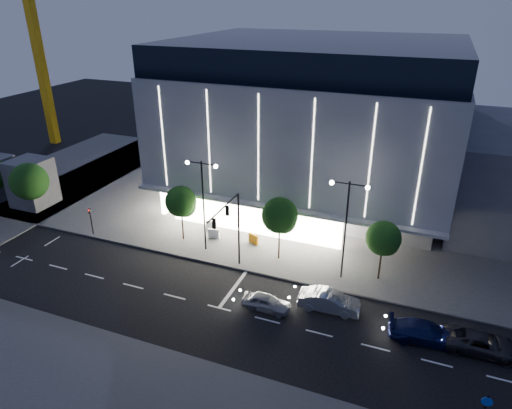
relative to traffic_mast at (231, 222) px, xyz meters
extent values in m
plane|color=black|center=(-1.00, -3.34, -5.03)|extent=(160.00, 160.00, 0.00)
cube|color=#474747|center=(4.00, 20.66, -4.95)|extent=(70.00, 40.00, 0.15)
cube|color=#474747|center=(-31.00, 6.66, -4.95)|extent=(16.00, 50.00, 0.15)
cube|color=#4C4C51|center=(2.00, 20.66, -3.03)|extent=(28.00, 21.00, 4.00)
cube|color=gray|center=(2.00, 18.66, 4.47)|extent=(30.00, 25.00, 11.00)
cube|color=black|center=(2.00, 18.66, 11.47)|extent=(29.40, 24.50, 3.00)
cube|color=white|center=(-1.00, 7.36, -3.03)|extent=(18.00, 0.40, 3.60)
cube|color=white|center=(-11.80, 12.66, -3.03)|extent=(0.40, 10.00, 3.60)
cube|color=gray|center=(2.00, 6.36, -0.93)|extent=(30.00, 2.00, 0.30)
cube|color=white|center=(2.00, 6.14, 4.47)|extent=(24.00, 0.06, 10.00)
cylinder|color=black|center=(0.00, 1.46, -1.53)|extent=(0.18, 0.18, 7.00)
cylinder|color=black|center=(0.00, -1.44, 1.97)|extent=(0.14, 5.80, 0.14)
cube|color=black|center=(0.00, -0.74, 1.37)|extent=(0.28, 0.18, 0.85)
cube|color=black|center=(0.00, -3.14, 1.37)|extent=(0.28, 0.18, 0.85)
sphere|color=#FF0C0C|center=(-0.12, -0.74, 1.67)|extent=(0.14, 0.14, 0.14)
cylinder|color=black|center=(-4.00, 2.66, -0.53)|extent=(0.16, 0.16, 9.00)
cylinder|color=black|center=(-4.70, 2.66, 3.77)|extent=(1.40, 0.10, 0.10)
cylinder|color=black|center=(-3.30, 2.66, 3.77)|extent=(1.40, 0.10, 0.10)
sphere|color=white|center=(-5.40, 2.66, 3.67)|extent=(0.36, 0.36, 0.36)
sphere|color=white|center=(-2.60, 2.66, 3.67)|extent=(0.36, 0.36, 0.36)
cylinder|color=black|center=(9.00, 2.66, -0.53)|extent=(0.16, 0.16, 9.00)
cylinder|color=black|center=(8.30, 2.66, 3.77)|extent=(1.40, 0.10, 0.10)
cylinder|color=black|center=(9.70, 2.66, 3.77)|extent=(1.40, 0.10, 0.10)
sphere|color=white|center=(7.60, 2.66, 3.67)|extent=(0.36, 0.36, 0.36)
sphere|color=white|center=(10.40, 2.66, 3.67)|extent=(0.36, 0.36, 0.36)
cylinder|color=black|center=(-16.00, 1.16, -3.53)|extent=(0.12, 0.12, 3.00)
cube|color=black|center=(-16.00, 1.16, -2.33)|extent=(0.22, 0.16, 0.55)
sphere|color=#FF0C0C|center=(-16.00, 1.05, -2.18)|extent=(0.10, 0.10, 0.10)
cylinder|color=#0C3FBF|center=(19.00, -10.89, -1.43)|extent=(0.56, 0.04, 0.56)
cube|color=gold|center=(-43.00, 24.66, 8.97)|extent=(1.20, 1.20, 28.00)
cylinder|color=black|center=(-7.00, 3.66, -3.14)|extent=(0.16, 0.16, 3.78)
sphere|color=#15330E|center=(-7.00, 3.66, -0.82)|extent=(3.02, 3.02, 3.02)
sphere|color=#15330E|center=(-6.70, 3.86, -1.36)|extent=(2.16, 2.16, 2.16)
sphere|color=#15330E|center=(-7.25, 3.51, -1.14)|extent=(1.94, 1.94, 1.94)
cylinder|color=black|center=(3.00, 3.66, -3.00)|extent=(0.16, 0.16, 4.06)
sphere|color=#15330E|center=(3.00, 3.66, -0.50)|extent=(3.25, 3.25, 3.25)
sphere|color=#15330E|center=(3.30, 3.86, -1.08)|extent=(2.32, 2.32, 2.32)
sphere|color=#15330E|center=(2.75, 3.51, -0.85)|extent=(2.09, 2.09, 2.09)
cylinder|color=black|center=(12.00, 3.66, -3.21)|extent=(0.16, 0.16, 3.64)
sphere|color=#15330E|center=(12.00, 3.66, -0.97)|extent=(2.91, 2.91, 2.91)
sphere|color=#15330E|center=(12.30, 3.86, -1.49)|extent=(2.08, 2.08, 2.08)
sphere|color=#15330E|center=(11.75, 3.51, -1.28)|extent=(1.87, 1.87, 1.87)
imported|color=#999BA0|center=(4.49, -3.64, -4.38)|extent=(3.84, 1.58, 1.30)
imported|color=#B9BDC1|center=(8.99, -1.89, -4.25)|extent=(4.83, 1.92, 1.56)
imported|color=#131848|center=(16.07, -2.85, -4.30)|extent=(5.24, 2.62, 1.46)
imported|color=#2D2D32|center=(19.74, -2.56, -4.34)|extent=(5.03, 2.42, 1.38)
cube|color=silver|center=(-5.24, 6.34, -4.38)|extent=(1.11, 0.32, 1.00)
cube|color=orange|center=(-0.16, 5.32, -4.38)|extent=(1.11, 0.65, 1.00)
cube|color=silver|center=(-4.24, 4.88, -4.38)|extent=(1.13, 0.43, 1.00)
camera|label=1|loc=(14.25, -30.65, 17.26)|focal=32.00mm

